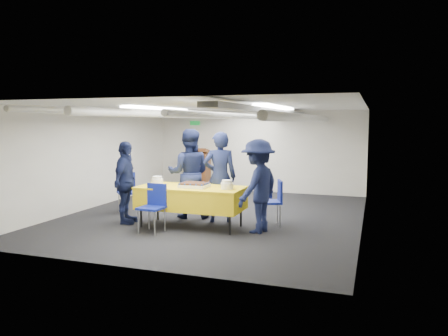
% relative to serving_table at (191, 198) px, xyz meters
% --- Properties ---
extents(ground, '(7.00, 7.00, 0.00)m').
position_rel_serving_table_xyz_m(ground, '(0.07, 1.07, -0.56)').
color(ground, black).
rests_on(ground, ground).
extents(room_shell, '(6.00, 7.00, 2.30)m').
position_rel_serving_table_xyz_m(room_shell, '(0.16, 1.47, 1.25)').
color(room_shell, silver).
rests_on(room_shell, ground).
extents(serving_table, '(2.01, 0.91, 0.77)m').
position_rel_serving_table_xyz_m(serving_table, '(0.00, 0.00, 0.00)').
color(serving_table, black).
rests_on(serving_table, ground).
extents(sheet_cake, '(0.52, 0.41, 0.09)m').
position_rel_serving_table_xyz_m(sheet_cake, '(0.09, -0.05, 0.25)').
color(sheet_cake, white).
rests_on(sheet_cake, serving_table).
extents(plate_stack_left, '(0.22, 0.22, 0.18)m').
position_rel_serving_table_xyz_m(plate_stack_left, '(-0.68, -0.05, 0.29)').
color(plate_stack_left, white).
rests_on(plate_stack_left, serving_table).
extents(plate_stack_right, '(0.23, 0.23, 0.17)m').
position_rel_serving_table_xyz_m(plate_stack_right, '(0.74, -0.05, 0.29)').
color(plate_stack_right, white).
rests_on(plate_stack_right, serving_table).
extents(podium, '(0.62, 0.53, 1.25)m').
position_rel_serving_table_xyz_m(podium, '(-1.53, 4.11, 0.05)').
color(podium, brown).
rests_on(podium, ground).
extents(chair_near, '(0.45, 0.45, 0.87)m').
position_rel_serving_table_xyz_m(chair_near, '(-0.49, -0.55, -0.03)').
color(chair_near, gray).
rests_on(chair_near, ground).
extents(chair_right, '(0.54, 0.54, 0.87)m').
position_rel_serving_table_xyz_m(chair_right, '(1.45, 0.67, -0.03)').
color(chair_right, gray).
rests_on(chair_right, ground).
extents(chair_left, '(0.59, 0.59, 0.87)m').
position_rel_serving_table_xyz_m(chair_left, '(-1.87, 0.78, -0.03)').
color(chair_left, gray).
rests_on(chair_left, ground).
extents(sailor_a, '(0.77, 0.63, 1.80)m').
position_rel_serving_table_xyz_m(sailor_a, '(0.37, 0.60, 0.34)').
color(sailor_a, '#0E1432').
rests_on(sailor_a, ground).
extents(sailor_b, '(1.06, 0.93, 1.84)m').
position_rel_serving_table_xyz_m(sailor_b, '(-0.37, 0.76, 0.36)').
color(sailor_b, '#0E1432').
rests_on(sailor_b, ground).
extents(sailor_c, '(0.58, 1.01, 1.61)m').
position_rel_serving_table_xyz_m(sailor_c, '(-1.34, -0.13, 0.25)').
color(sailor_c, '#0E1432').
rests_on(sailor_c, ground).
extents(sailor_d, '(0.90, 1.21, 1.68)m').
position_rel_serving_table_xyz_m(sailor_d, '(1.29, 0.04, 0.28)').
color(sailor_d, '#0E1432').
rests_on(sailor_d, ground).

